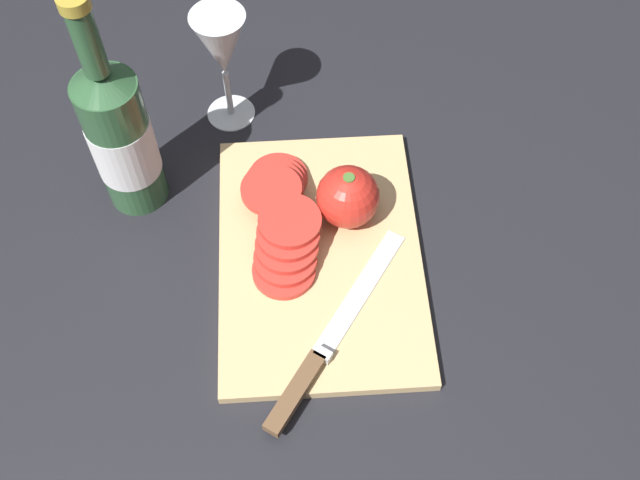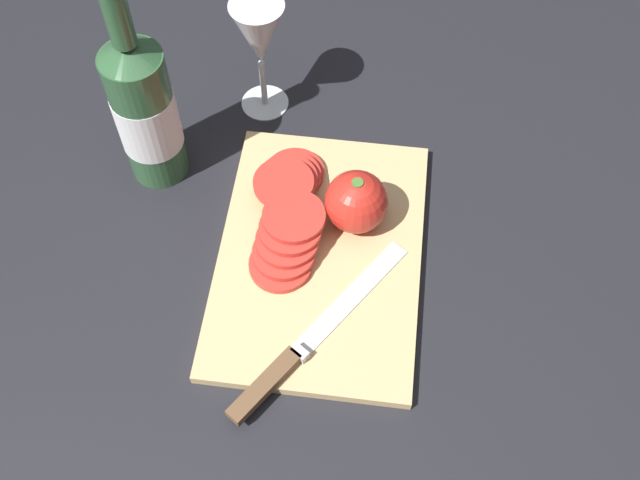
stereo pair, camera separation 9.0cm
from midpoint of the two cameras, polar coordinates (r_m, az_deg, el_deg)
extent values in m
plane|color=black|center=(0.90, 1.78, -6.76)|extent=(3.00, 3.00, 0.00)
cube|color=tan|center=(0.94, 2.76, -1.43)|extent=(0.37, 0.25, 0.01)
cylinder|color=#2D5633|center=(0.96, -10.43, 9.02)|extent=(0.08, 0.08, 0.20)
cone|color=#2D5633|center=(0.88, -11.58, 13.78)|extent=(0.07, 0.07, 0.02)
cylinder|color=#2D5633|center=(0.85, -12.24, 16.41)|extent=(0.03, 0.03, 0.09)
cylinder|color=silver|center=(0.96, -10.39, 8.87)|extent=(0.08, 0.08, 0.08)
cylinder|color=silver|center=(1.10, -1.83, 10.27)|extent=(0.07, 0.07, 0.00)
cylinder|color=silver|center=(1.07, -1.89, 11.75)|extent=(0.01, 0.01, 0.08)
cone|color=silver|center=(1.01, -2.04, 15.18)|extent=(0.07, 0.07, 0.10)
cone|color=#DBCC84|center=(1.02, -1.99, 14.06)|extent=(0.03, 0.03, 0.04)
sphere|color=red|center=(0.93, 5.57, 2.70)|extent=(0.08, 0.08, 0.08)
cylinder|color=#47702D|center=(0.90, 5.76, 4.04)|extent=(0.01, 0.01, 0.01)
cube|color=silver|center=(0.90, 5.21, -4.71)|extent=(0.17, 0.13, 0.00)
cube|color=silver|center=(0.86, 1.18, -8.85)|extent=(0.02, 0.02, 0.01)
cube|color=brown|center=(0.85, -1.15, -11.28)|extent=(0.10, 0.07, 0.01)
cylinder|color=red|center=(0.99, 0.68, 4.95)|extent=(0.08, 0.08, 0.01)
cylinder|color=red|center=(0.98, 0.43, 4.69)|extent=(0.08, 0.08, 0.01)
cylinder|color=red|center=(0.97, 0.18, 4.43)|extent=(0.08, 0.08, 0.01)
cylinder|color=red|center=(0.95, -0.08, 4.16)|extent=(0.08, 0.08, 0.01)
cylinder|color=red|center=(0.92, -0.22, -2.11)|extent=(0.08, 0.08, 0.01)
cylinder|color=red|center=(0.91, 0.04, -1.19)|extent=(0.08, 0.08, 0.01)
cylinder|color=red|center=(0.91, 0.30, -0.27)|extent=(0.08, 0.08, 0.01)
cylinder|color=red|center=(0.91, 0.56, 0.65)|extent=(0.08, 0.08, 0.01)
cylinder|color=red|center=(0.91, 0.82, 1.58)|extent=(0.08, 0.08, 0.01)
camera|label=1|loc=(0.05, -87.13, 4.60)|focal=42.00mm
camera|label=2|loc=(0.05, 92.87, -4.60)|focal=42.00mm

